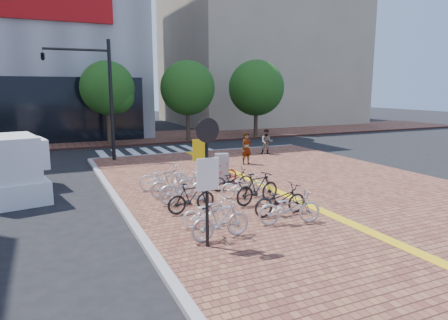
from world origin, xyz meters
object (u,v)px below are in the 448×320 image
utility_box (222,168)px  yellow_sign (199,155)px  pedestrian_b (267,142)px  bike_11 (219,173)px  bike_6 (289,207)px  pedestrian_a (247,149)px  bike_5 (163,177)px  bike_1 (208,212)px  bike_7 (280,200)px  bike_0 (221,221)px  bike_9 (244,186)px  bike_4 (173,184)px  notice_sign (207,167)px  bike_8 (258,188)px  bike_3 (185,188)px  traffic_light_pole (81,78)px  box_truck (15,167)px  bike_10 (232,179)px  bike_2 (191,197)px

utility_box → yellow_sign: bearing=-152.9°
pedestrian_b → utility_box: pedestrian_b is taller
bike_11 → pedestrian_b: pedestrian_b is taller
bike_6 → pedestrian_b: (5.88, 11.42, 0.26)m
bike_11 → pedestrian_a: bearing=-32.4°
bike_5 → bike_11: bearing=-87.5°
bike_1 → utility_box: bearing=-28.0°
pedestrian_b → bike_7: bearing=-88.3°
bike_0 → bike_9: bike_0 is taller
bike_4 → pedestrian_a: size_ratio=1.00×
bike_9 → pedestrian_a: (3.19, 5.91, 0.39)m
bike_6 → pedestrian_b: 12.84m
pedestrian_a → notice_sign: (-6.16, -9.71, 1.26)m
bike_8 → bike_7: bearing=171.0°
pedestrian_a → yellow_sign: yellow_sign is taller
bike_8 → pedestrian_a: size_ratio=1.12×
bike_7 → yellow_sign: bearing=13.6°
bike_5 → utility_box: bearing=-84.1°
bike_3 → traffic_light_pole: 11.04m
pedestrian_b → box_truck: (-13.59, -3.96, 0.24)m
bike_8 → pedestrian_b: pedestrian_b is taller
bike_4 → bike_11: bike_4 is taller
bike_6 → utility_box: (0.34, 5.78, 0.12)m
bike_5 → traffic_light_pole: size_ratio=0.29×
bike_6 → utility_box: utility_box is taller
utility_box → bike_3: bearing=-136.2°
bike_9 → yellow_sign: 2.40m
bike_8 → bike_10: bike_8 is taller
bike_0 → traffic_light_pole: (-2.18, 13.66, 4.07)m
bike_1 → bike_9: (2.36, 2.33, 0.03)m
bike_7 → bike_9: bike_7 is taller
bike_11 → utility_box: utility_box is taller
utility_box → notice_sign: size_ratio=0.38×
pedestrian_b → traffic_light_pole: (-10.45, 1.95, 3.82)m
bike_2 → bike_7: bearing=-124.7°
bike_2 → box_truck: size_ratio=0.37×
bike_4 → pedestrian_b: pedestrian_b is taller
bike_10 → traffic_light_pole: (-4.72, 9.06, 4.15)m
bike_2 → bike_10: bearing=-55.6°
bike_3 → bike_9: size_ratio=1.09×
notice_sign → box_truck: (-4.80, 8.11, -1.09)m
pedestrian_a → pedestrian_b: bearing=34.0°
bike_10 → bike_7: bearing=-173.0°
bike_3 → pedestrian_b: bearing=-47.1°
bike_3 → bike_11: 3.23m
bike_5 → pedestrian_a: bearing=-56.7°
bike_9 → pedestrian_b: 10.11m
bike_2 → bike_8: bearing=-95.7°
bike_7 → yellow_sign: 4.51m
bike_2 → bike_6: size_ratio=0.86×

